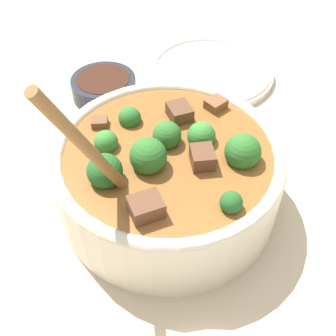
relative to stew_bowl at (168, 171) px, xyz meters
The scene contains 4 objects.
ground_plane 0.06m from the stew_bowl, 111.04° to the right, with size 4.00×4.00×0.00m, color #C6B293.
stew_bowl is the anchor object (origin of this frame).
condiment_bowl 0.26m from the stew_bowl, 69.64° to the right, with size 0.11×0.11×0.04m.
empty_plate 0.31m from the stew_bowl, 108.98° to the right, with size 0.23×0.23×0.02m.
Camera 1 is at (0.03, 0.36, 0.44)m, focal length 45.00 mm.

